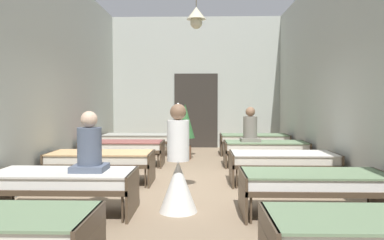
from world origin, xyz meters
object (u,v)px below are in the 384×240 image
bed_right_row_0 (383,233)px  nurse_near_aisle (178,173)px  bed_right_row_2 (283,160)px  patient_seated_secondary (250,129)px  bed_left_row_3 (123,147)px  bed_left_row_4 (137,139)px  bed_right_row_4 (254,139)px  bed_left_row_2 (101,159)px  bed_left_row_1 (63,181)px  bed_right_row_3 (265,147)px  patient_seated_primary (90,149)px  potted_plant (185,125)px  bed_right_row_1 (314,183)px

bed_right_row_0 → nurse_near_aisle: nurse_near_aisle is taller
bed_right_row_0 → bed_right_row_2: 3.72m
bed_right_row_2 → patient_seated_secondary: bearing=100.5°
bed_left_row_3 → bed_left_row_4: 1.86m
bed_right_row_4 → bed_left_row_2: bearing=-131.7°
bed_left_row_1 → bed_right_row_4: 6.50m
bed_right_row_3 → nurse_near_aisle: nurse_near_aisle is taller
bed_right_row_0 → bed_left_row_3: bearing=120.7°
patient_seated_primary → bed_right_row_0: bearing=-32.5°
patient_seated_primary → potted_plant: 4.85m
bed_right_row_1 → bed_left_row_3: bearing=131.7°
bed_left_row_2 → bed_right_row_3: bearing=29.3°
patient_seated_secondary → potted_plant: size_ratio=0.55×
bed_right_row_0 → nurse_near_aisle: size_ratio=1.28×
bed_left_row_2 → patient_seated_primary: patient_seated_primary is taller
bed_left_row_2 → bed_right_row_4: same height
patient_seated_secondary → potted_plant: potted_plant is taller
bed_left_row_3 → patient_seated_primary: bearing=-84.6°
patient_seated_primary → patient_seated_secondary: size_ratio=1.00×
patient_seated_secondary → bed_right_row_3: bearing=-4.6°
bed_left_row_2 → bed_right_row_4: bearing=48.3°
bed_right_row_0 → bed_right_row_2: (0.00, 3.72, 0.00)m
bed_left_row_2 → potted_plant: bearing=64.0°
patient_seated_secondary → potted_plant: bearing=147.1°
bed_right_row_2 → bed_left_row_1: bearing=-150.7°
bed_right_row_0 → bed_right_row_1: bearing=90.0°
bed_right_row_3 → bed_right_row_1: bearing=-90.0°
bed_right_row_3 → patient_seated_secondary: (-0.35, 0.03, 0.43)m
potted_plant → bed_right_row_2: bearing=-56.6°
bed_right_row_2 → potted_plant: (-1.91, 2.90, 0.45)m
nurse_near_aisle → bed_right_row_4: bearing=40.7°
nurse_near_aisle → bed_right_row_3: bearing=32.4°
nurse_near_aisle → patient_seated_secondary: size_ratio=1.86×
bed_right_row_4 → bed_right_row_3: bearing=-90.0°
bed_right_row_2 → nurse_near_aisle: 2.50m
bed_left_row_1 → bed_right_row_2: same height
nurse_near_aisle → bed_right_row_0: bearing=-79.1°
bed_left_row_3 → bed_right_row_3: same height
bed_left_row_3 → nurse_near_aisle: nurse_near_aisle is taller
potted_plant → bed_left_row_3: bearing=-143.8°
patient_seated_secondary → bed_left_row_1: bearing=-128.4°
bed_left_row_1 → potted_plant: potted_plant is taller
bed_left_row_3 → bed_right_row_4: bearing=29.3°
bed_left_row_4 → bed_left_row_3: bearing=-90.0°
bed_right_row_0 → nurse_near_aisle: bearing=132.0°
bed_right_row_4 → bed_right_row_2: bearing=-90.0°
bed_right_row_2 → bed_right_row_0: bearing=-90.0°
patient_seated_primary → patient_seated_secondary: bearing=54.8°
bed_right_row_4 → patient_seated_primary: size_ratio=2.37×
bed_left_row_4 → patient_seated_secondary: size_ratio=2.37×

